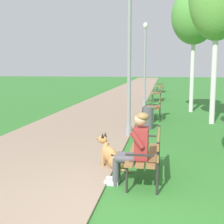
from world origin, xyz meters
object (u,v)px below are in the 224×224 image
at_px(park_bench_mid, 155,106).
at_px(litter_bin, 148,118).
at_px(lamp_post_mid, 145,63).
at_px(park_bench_near, 148,151).
at_px(park_bench_far, 157,92).
at_px(person_seated_on_near_bench, 135,146).
at_px(dog_shepherd, 112,156).
at_px(birch_tree_fourth, 194,16).
at_px(lamp_post_near, 129,51).
at_px(park_bench_furthest, 161,86).

bearing_deg(park_bench_mid, litter_bin, -95.36).
bearing_deg(lamp_post_mid, park_bench_near, -86.13).
relative_size(park_bench_mid, lamp_post_mid, 0.36).
distance_m(park_bench_far, person_seated_on_near_bench, 13.49).
height_order(park_bench_near, litter_bin, park_bench_near).
bearing_deg(park_bench_mid, lamp_post_mid, 99.58).
distance_m(dog_shepherd, litter_bin, 4.14).
bearing_deg(birch_tree_fourth, park_bench_near, -99.75).
bearing_deg(litter_bin, park_bench_far, 89.02).
distance_m(park_bench_near, litter_bin, 4.53).
distance_m(park_bench_mid, lamp_post_mid, 4.32).
xyz_separation_m(park_bench_far, lamp_post_near, (-0.63, -9.86, 1.92)).
xyz_separation_m(person_seated_on_near_bench, litter_bin, (-0.03, 4.84, -0.33)).
relative_size(dog_shepherd, birch_tree_fourth, 0.14).
bearing_deg(birch_tree_fourth, litter_bin, -112.44).
bearing_deg(birch_tree_fourth, park_bench_far, 109.62).
bearing_deg(park_bench_near, lamp_post_near, 102.28).
height_order(park_bench_furthest, lamp_post_near, lamp_post_near).
relative_size(park_bench_furthest, person_seated_on_near_bench, 1.20).
xyz_separation_m(lamp_post_near, lamp_post_mid, (0.01, 7.17, -0.25)).
relative_size(person_seated_on_near_bench, litter_bin, 1.79).
distance_m(dog_shepherd, lamp_post_mid, 10.25).
distance_m(park_bench_near, park_bench_furthest, 19.84).
xyz_separation_m(dog_shepherd, lamp_post_mid, (0.02, 10.07, 1.93)).
bearing_deg(person_seated_on_near_bench, park_bench_mid, 88.65).
bearing_deg(park_bench_furthest, person_seated_on_near_bench, -90.75).
height_order(person_seated_on_near_bench, birch_tree_fourth, birch_tree_fourth).
xyz_separation_m(park_bench_far, dog_shepherd, (-0.64, -12.77, -0.25)).
bearing_deg(park_bench_furthest, park_bench_mid, -90.43).
distance_m(park_bench_mid, person_seated_on_near_bench, 6.87).
xyz_separation_m(lamp_post_mid, litter_bin, (0.47, -5.95, -1.83)).
distance_m(park_bench_mid, park_bench_far, 6.63).
bearing_deg(person_seated_on_near_bench, birch_tree_fourth, 79.31).
bearing_deg(birch_tree_fourth, lamp_post_mid, 141.51).
distance_m(person_seated_on_near_bench, lamp_post_mid, 10.91).
xyz_separation_m(park_bench_mid, dog_shepherd, (-0.68, -6.14, -0.25)).
distance_m(park_bench_far, lamp_post_mid, 3.23).
distance_m(person_seated_on_near_bench, litter_bin, 4.85).
bearing_deg(lamp_post_near, birch_tree_fourth, 67.70).
bearing_deg(birch_tree_fourth, dog_shepherd, -104.97).
bearing_deg(park_bench_far, park_bench_mid, -89.64).
bearing_deg(park_bench_near, dog_shepherd, 150.49).
xyz_separation_m(park_bench_far, lamp_post_mid, (-0.62, -2.70, 1.67)).
bearing_deg(litter_bin, lamp_post_mid, 94.54).
bearing_deg(park_bench_mid, dog_shepherd, -96.31).
xyz_separation_m(park_bench_near, park_bench_far, (-0.09, 13.18, 0.00)).
height_order(park_bench_near, dog_shepherd, park_bench_near).
bearing_deg(person_seated_on_near_bench, lamp_post_mid, 92.66).
height_order(park_bench_mid, person_seated_on_near_bench, person_seated_on_near_bench).
xyz_separation_m(person_seated_on_near_bench, lamp_post_near, (-0.51, 3.63, 1.75)).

